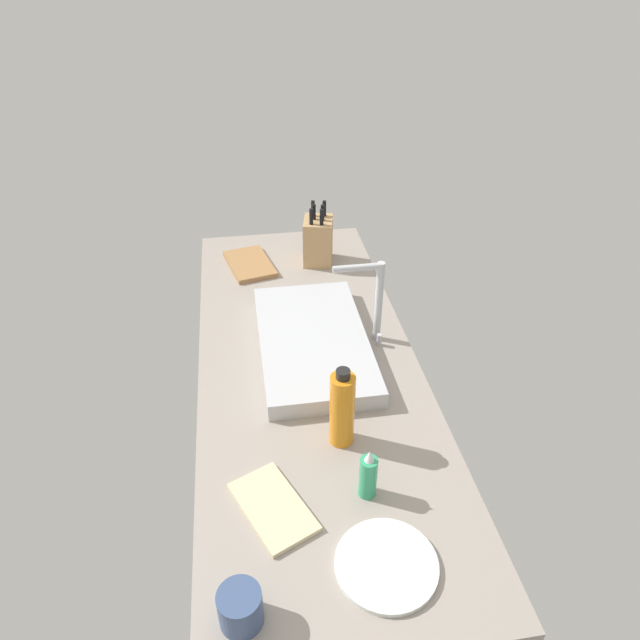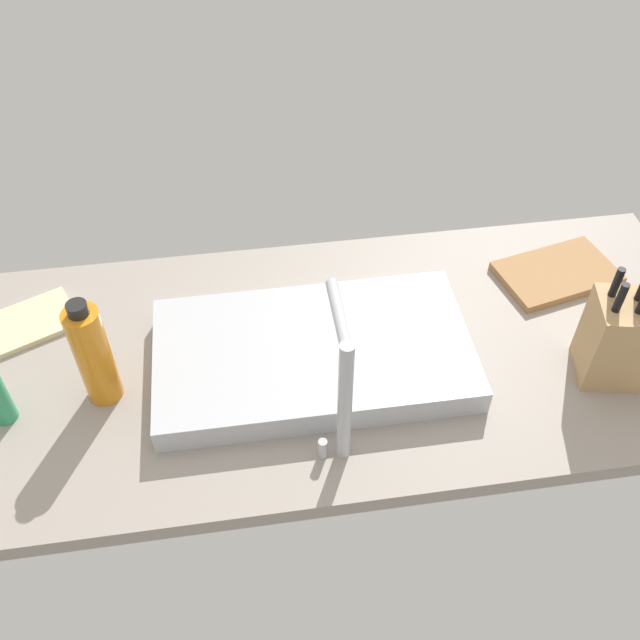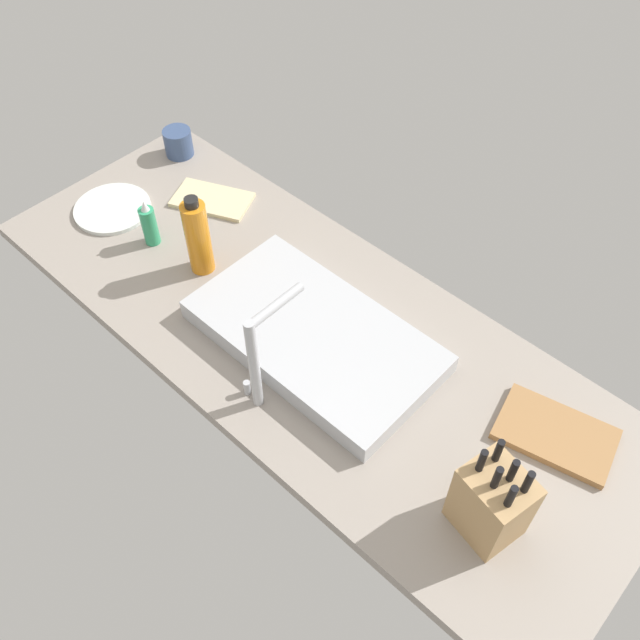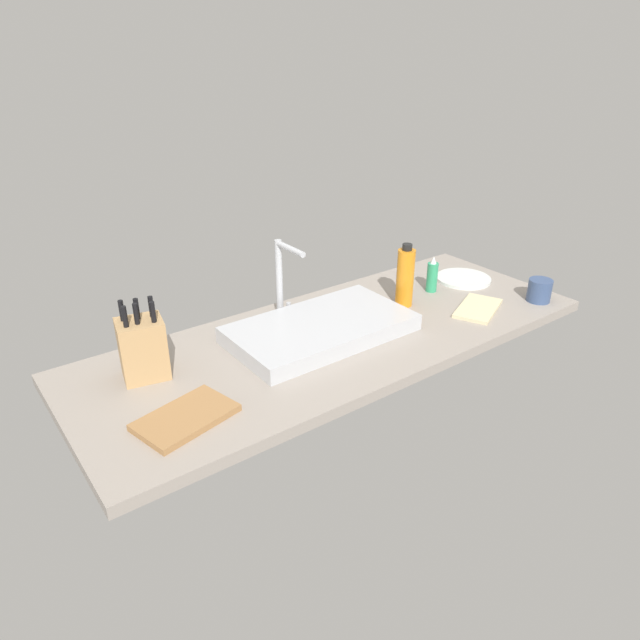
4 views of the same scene
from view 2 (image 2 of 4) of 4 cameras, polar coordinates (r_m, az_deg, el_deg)
The scene contains 7 objects.
countertop_slab at distance 138.21cm, azimuth -2.95°, elevation -3.48°, with size 174.34×65.67×3.50cm, color gray.
sink_basin at distance 133.70cm, azimuth -0.58°, elevation -2.75°, with size 59.13×32.53×5.31cm, color #B7BABF.
faucet at distance 111.37cm, azimuth 1.81°, elevation -5.18°, with size 5.50×15.61×27.55cm.
knife_block at distance 138.81cm, azimuth 23.16°, elevation -1.35°, with size 14.48×13.08×23.57cm.
cutting_board at distance 160.45cm, azimuth 18.53°, elevation 3.60°, with size 24.46×15.11×1.80cm, color #9E7042.
water_bottle at distance 128.94cm, azimuth -17.80°, elevation -2.67°, with size 6.30×6.30×23.10cm.
dish_towel at distance 153.57cm, azimuth -23.09°, elevation -0.51°, with size 22.01×12.37×1.20cm, color beige.
Camera 2 is at (5.99, 89.53, 106.86)cm, focal length 39.73 mm.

